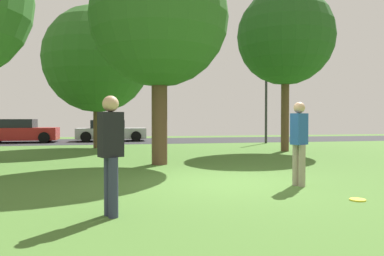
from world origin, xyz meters
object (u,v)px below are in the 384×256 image
(frisbee_disc, at_px, (358,200))
(street_lamp_post, at_px, (266,104))
(oak_tree_right, at_px, (159,18))
(parked_car_silver, at_px, (111,131))
(maple_tree_far, at_px, (285,37))
(person_catcher, at_px, (299,139))
(oak_tree_left, at_px, (97,60))
(parked_car_red, at_px, (20,132))
(person_thrower, at_px, (111,149))

(frisbee_disc, distance_m, street_lamp_post, 15.27)
(oak_tree_right, height_order, parked_car_silver, oak_tree_right)
(maple_tree_far, xyz_separation_m, street_lamp_post, (1.33, 5.16, -2.69))
(person_catcher, bearing_deg, oak_tree_left, -91.38)
(oak_tree_left, height_order, parked_car_red, oak_tree_left)
(parked_car_red, bearing_deg, street_lamp_post, -14.62)
(person_catcher, distance_m, parked_car_silver, 17.46)
(frisbee_disc, height_order, parked_car_red, parked_car_red)
(parked_car_silver, bearing_deg, parked_car_red, -175.95)
(oak_tree_left, distance_m, frisbee_disc, 14.29)
(oak_tree_right, xyz_separation_m, parked_car_red, (-6.87, 12.33, -3.86))
(oak_tree_left, height_order, frisbee_disc, oak_tree_left)
(maple_tree_far, relative_size, frisbee_disc, 26.08)
(person_thrower, bearing_deg, parked_car_silver, 67.04)
(maple_tree_far, bearing_deg, parked_car_red, 145.31)
(oak_tree_right, height_order, frisbee_disc, oak_tree_right)
(oak_tree_right, distance_m, parked_car_silver, 13.38)
(person_thrower, bearing_deg, oak_tree_left, 69.80)
(parked_car_red, xyz_separation_m, parked_car_silver, (5.27, 0.37, -0.03))
(maple_tree_far, distance_m, parked_car_silver, 12.63)
(street_lamp_post, bearing_deg, parked_car_silver, 155.33)
(oak_tree_right, distance_m, street_lamp_post, 11.49)
(oak_tree_left, bearing_deg, person_catcher, -67.87)
(maple_tree_far, distance_m, person_thrower, 12.59)
(person_thrower, height_order, parked_car_silver, person_thrower)
(maple_tree_far, height_order, frisbee_disc, maple_tree_far)
(parked_car_red, bearing_deg, frisbee_disc, -62.04)
(oak_tree_left, relative_size, street_lamp_post, 1.51)
(person_thrower, relative_size, parked_car_silver, 0.41)
(parked_car_red, relative_size, street_lamp_post, 0.93)
(person_catcher, distance_m, street_lamp_post, 13.86)
(person_catcher, height_order, parked_car_silver, person_catcher)
(maple_tree_far, xyz_separation_m, parked_car_red, (-12.76, 8.83, -4.30))
(frisbee_disc, relative_size, parked_car_silver, 0.06)
(oak_tree_left, xyz_separation_m, street_lamp_post, (9.39, 1.68, -2.00))
(frisbee_disc, bearing_deg, parked_car_red, 117.96)
(frisbee_disc, relative_size, parked_car_red, 0.06)
(oak_tree_left, distance_m, person_thrower, 13.36)
(frisbee_disc, xyz_separation_m, parked_car_red, (-9.61, 18.10, 0.63))
(street_lamp_post, bearing_deg, oak_tree_left, -169.86)
(oak_tree_right, distance_m, person_thrower, 7.07)
(street_lamp_post, bearing_deg, frisbee_disc, -107.28)
(maple_tree_far, relative_size, street_lamp_post, 1.56)
(frisbee_disc, bearing_deg, oak_tree_left, 111.04)
(oak_tree_right, bearing_deg, person_thrower, -103.38)
(person_thrower, distance_m, street_lamp_post, 17.02)
(person_thrower, xyz_separation_m, parked_car_silver, (-0.18, 18.66, -0.35))
(parked_car_red, relative_size, parked_car_silver, 0.97)
(frisbee_disc, bearing_deg, person_catcher, 102.25)
(oak_tree_left, distance_m, person_catcher, 12.59)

